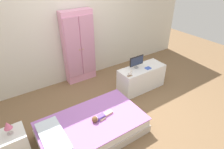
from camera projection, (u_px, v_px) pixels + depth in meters
name	position (u px, v px, depth m)	size (l,w,h in m)	color
ground_plane	(113.00, 113.00, 3.52)	(10.00, 10.00, 0.02)	brown
back_wall	(71.00, 22.00, 3.95)	(6.40, 0.05, 2.70)	silver
bed	(92.00, 127.00, 3.01)	(1.63, 0.98, 0.30)	beige
pillow	(53.00, 137.00, 2.63)	(0.32, 0.70, 0.06)	silver
doll	(99.00, 118.00, 2.94)	(0.39, 0.14, 0.10)	#6B4CB2
nightstand	(14.00, 143.00, 2.68)	(0.36, 0.36, 0.40)	white
table_lamp	(8.00, 126.00, 2.50)	(0.11, 0.11, 0.21)	#B7B2AD
wardrobe	(79.00, 47.00, 4.14)	(0.68, 0.26, 1.61)	#E599BC
tv_stand	(141.00, 78.00, 4.09)	(1.03, 0.41, 0.52)	white
tv_monitor	(137.00, 61.00, 3.88)	(0.34, 0.10, 0.26)	#99999E
rocking_horse_toy	(130.00, 73.00, 3.64)	(0.10, 0.04, 0.12)	#8E6642
book_blue	(148.00, 68.00, 3.93)	(0.12, 0.10, 0.01)	blue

